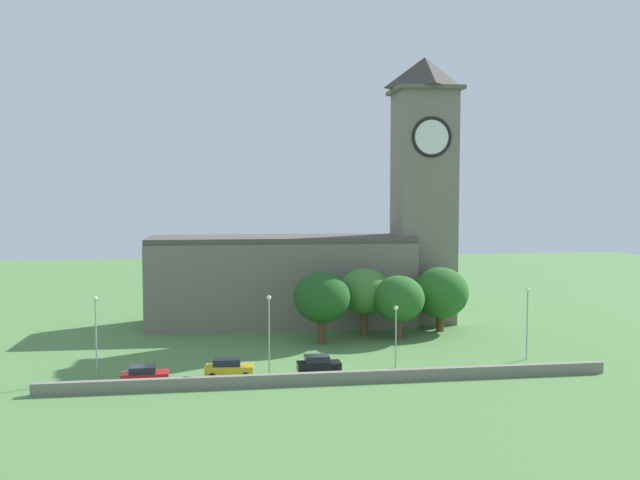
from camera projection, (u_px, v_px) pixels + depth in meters
The scene contains 14 objects.
ground_plane at pixel (307, 339), 82.76m from camera, with size 200.00×200.00×0.00m, color #517F42.
church at pixel (329, 250), 92.19m from camera, with size 40.38×11.40×34.70m.
quay_barrier at pixel (333, 378), 63.98m from camera, with size 52.34×0.70×1.07m, color gray.
car_red at pixel (145, 375), 63.90m from camera, with size 4.26×2.42×1.65m.
car_yellow at pixel (229, 368), 66.06m from camera, with size 4.65×2.36×1.78m.
car_black at pixel (318, 364), 67.28m from camera, with size 4.16×2.12×1.79m.
streetlamp_west_end at pixel (96, 324), 65.57m from camera, with size 0.44×0.44×7.69m.
streetlamp_west_mid at pixel (269, 322), 67.13m from camera, with size 0.44×0.44×7.54m.
streetlamp_central at pixel (396, 326), 69.38m from camera, with size 0.44×0.44×6.16m.
streetlamp_east_mid at pixel (527, 312), 72.60m from camera, with size 0.44×0.44×7.49m.
tree_riverside_west at pixel (440, 293), 87.10m from camera, with size 6.95×6.95×7.94m.
tree_riverside_east at pixel (364, 291), 84.49m from camera, with size 6.12×6.12×8.12m.
tree_by_tower at pixel (322, 297), 80.16m from camera, with size 6.44×6.44×8.24m.
tree_churchyard at pixel (399, 299), 82.45m from camera, with size 6.03×6.03×7.49m.
Camera 1 is at (-10.30, -66.03, 17.74)m, focal length 39.64 mm.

